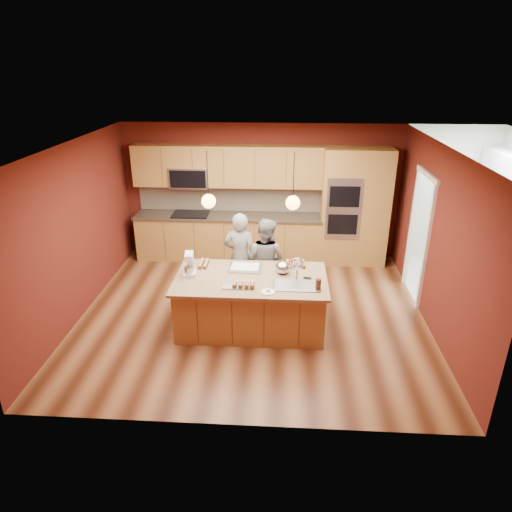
# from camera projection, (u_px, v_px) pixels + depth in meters

# --- Properties ---
(floor) EXTENTS (5.50, 5.50, 0.00)m
(floor) POSITION_uv_depth(u_px,v_px,m) (253.00, 313.00, 7.47)
(floor) COLOR #43200F
(floor) RESTS_ON ground
(ceiling) EXTENTS (5.50, 5.50, 0.00)m
(ceiling) POSITION_uv_depth(u_px,v_px,m) (252.00, 146.00, 6.39)
(ceiling) COLOR white
(ceiling) RESTS_ON ground
(wall_back) EXTENTS (5.50, 0.00, 5.50)m
(wall_back) POSITION_uv_depth(u_px,v_px,m) (261.00, 192.00, 9.22)
(wall_back) COLOR #511810
(wall_back) RESTS_ON ground
(wall_front) EXTENTS (5.50, 0.00, 5.50)m
(wall_front) POSITION_uv_depth(u_px,v_px,m) (235.00, 323.00, 4.64)
(wall_front) COLOR #511810
(wall_front) RESTS_ON ground
(wall_left) EXTENTS (0.00, 5.00, 5.00)m
(wall_left) POSITION_uv_depth(u_px,v_px,m) (76.00, 232.00, 7.09)
(wall_left) COLOR #511810
(wall_left) RESTS_ON ground
(wall_right) EXTENTS (0.00, 5.00, 5.00)m
(wall_right) POSITION_uv_depth(u_px,v_px,m) (437.00, 240.00, 6.77)
(wall_right) COLOR #511810
(wall_right) RESTS_ON ground
(cabinet_run) EXTENTS (3.74, 0.64, 2.30)m
(cabinet_run) POSITION_uv_depth(u_px,v_px,m) (227.00, 212.00, 9.17)
(cabinet_run) COLOR olive
(cabinet_run) RESTS_ON floor
(oven_column) EXTENTS (1.30, 0.62, 2.30)m
(oven_column) POSITION_uv_depth(u_px,v_px,m) (354.00, 207.00, 8.91)
(oven_column) COLOR olive
(oven_column) RESTS_ON floor
(doorway_trim) EXTENTS (0.08, 1.11, 2.20)m
(doorway_trim) POSITION_uv_depth(u_px,v_px,m) (418.00, 239.00, 7.63)
(doorway_trim) COLOR white
(doorway_trim) RESTS_ON wall_right
(pendant_left) EXTENTS (0.20, 0.20, 0.80)m
(pendant_left) POSITION_uv_depth(u_px,v_px,m) (209.00, 201.00, 6.34)
(pendant_left) COLOR black
(pendant_left) RESTS_ON ceiling
(pendant_right) EXTENTS (0.20, 0.20, 0.80)m
(pendant_right) POSITION_uv_depth(u_px,v_px,m) (293.00, 202.00, 6.27)
(pendant_right) COLOR black
(pendant_right) RESTS_ON ceiling
(island) EXTENTS (2.26, 1.27, 1.21)m
(island) POSITION_uv_depth(u_px,v_px,m) (252.00, 302.00, 6.93)
(island) COLOR olive
(island) RESTS_ON floor
(person_left) EXTENTS (0.61, 0.44, 1.54)m
(person_left) POSITION_uv_depth(u_px,v_px,m) (240.00, 257.00, 7.62)
(person_left) COLOR black
(person_left) RESTS_ON floor
(person_right) EXTENTS (0.87, 0.80, 1.46)m
(person_right) POSITION_uv_depth(u_px,v_px,m) (265.00, 260.00, 7.62)
(person_right) COLOR gray
(person_right) RESTS_ON floor
(stand_mixer) EXTENTS (0.21, 0.27, 0.35)m
(stand_mixer) POSITION_uv_depth(u_px,v_px,m) (190.00, 266.00, 6.81)
(stand_mixer) COLOR white
(stand_mixer) RESTS_ON island
(sheet_cake) EXTENTS (0.50, 0.38, 0.05)m
(sheet_cake) POSITION_uv_depth(u_px,v_px,m) (245.00, 268.00, 7.04)
(sheet_cake) COLOR silver
(sheet_cake) RESTS_ON island
(cooling_rack) EXTENTS (0.41, 0.31, 0.02)m
(cooling_rack) POSITION_uv_depth(u_px,v_px,m) (236.00, 285.00, 6.54)
(cooling_rack) COLOR #AAADB2
(cooling_rack) RESTS_ON island
(mixing_bowl) EXTENTS (0.24, 0.24, 0.20)m
(mixing_bowl) POSITION_uv_depth(u_px,v_px,m) (283.00, 267.00, 6.88)
(mixing_bowl) COLOR silver
(mixing_bowl) RESTS_ON island
(plate) EXTENTS (0.20, 0.20, 0.01)m
(plate) POSITION_uv_depth(u_px,v_px,m) (268.00, 292.00, 6.35)
(plate) COLOR white
(plate) RESTS_ON island
(tumbler) EXTENTS (0.08, 0.08, 0.16)m
(tumbler) POSITION_uv_depth(u_px,v_px,m) (318.00, 284.00, 6.41)
(tumbler) COLOR #3D1C10
(tumbler) RESTS_ON island
(phone) EXTENTS (0.13, 0.10, 0.01)m
(phone) POSITION_uv_depth(u_px,v_px,m) (307.00, 278.00, 6.75)
(phone) COLOR black
(phone) RESTS_ON island
(cupcakes_left) EXTENTS (0.16, 0.32, 0.07)m
(cupcakes_left) POSITION_uv_depth(u_px,v_px,m) (204.00, 263.00, 7.16)
(cupcakes_left) COLOR tan
(cupcakes_left) RESTS_ON island
(cupcakes_rack) EXTENTS (0.33, 0.17, 0.08)m
(cupcakes_rack) POSITION_uv_depth(u_px,v_px,m) (244.00, 284.00, 6.45)
(cupcakes_rack) COLOR tan
(cupcakes_rack) RESTS_ON island
(cupcakes_right) EXTENTS (0.33, 0.25, 0.07)m
(cupcakes_right) POSITION_uv_depth(u_px,v_px,m) (295.00, 264.00, 7.14)
(cupcakes_right) COLOR tan
(cupcakes_right) RESTS_ON island
(washer) EXTENTS (0.77, 0.78, 1.08)m
(washer) POSITION_uv_depth(u_px,v_px,m) (503.00, 269.00, 7.73)
(washer) COLOR white
(washer) RESTS_ON floor
(dryer) EXTENTS (0.70, 0.71, 0.93)m
(dryer) POSITION_uv_depth(u_px,v_px,m) (481.00, 254.00, 8.52)
(dryer) COLOR white
(dryer) RESTS_ON floor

